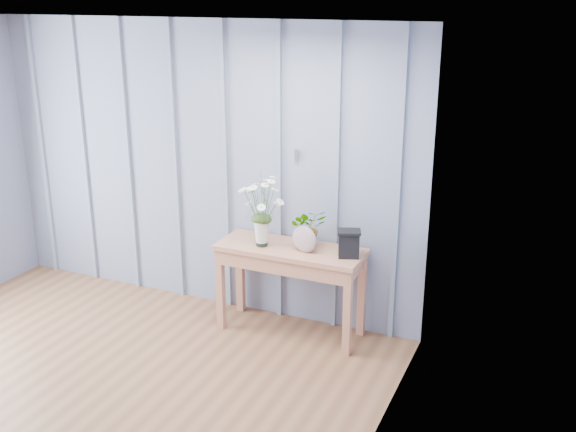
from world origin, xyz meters
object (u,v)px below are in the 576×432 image
at_px(sideboard, 290,260).
at_px(carved_box, 349,243).
at_px(daisy_vase, 261,202).
at_px(felt_disc_vessel, 304,239).

bearing_deg(sideboard, carved_box, -0.82).
xyz_separation_m(daisy_vase, felt_disc_vessel, (0.37, 0.00, -0.26)).
height_order(sideboard, carved_box, carved_box).
height_order(daisy_vase, felt_disc_vessel, daisy_vase).
relative_size(daisy_vase, carved_box, 2.73).
distance_m(sideboard, felt_disc_vessel, 0.27).
bearing_deg(carved_box, daisy_vase, -175.84).
distance_m(sideboard, daisy_vase, 0.54).
relative_size(sideboard, daisy_vase, 2.03).
xyz_separation_m(sideboard, daisy_vase, (-0.23, -0.06, 0.48)).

